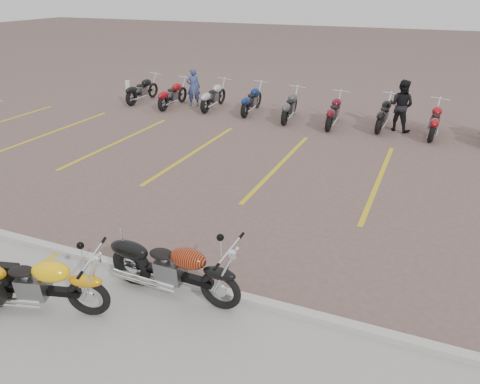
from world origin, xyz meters
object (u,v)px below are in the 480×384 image
at_px(person_b, 401,105).
at_px(bollard, 128,93).
at_px(flame_cruiser, 171,269).
at_px(person_a, 193,87).
at_px(yellow_cruiser, 35,285).

distance_m(person_b, bollard, 10.68).
bearing_deg(flame_cruiser, person_b, 79.43).
bearing_deg(person_b, flame_cruiser, 96.65).
height_order(flame_cruiser, person_a, person_a).
bearing_deg(yellow_cruiser, flame_cruiser, 19.30).
bearing_deg(bollard, person_a, 19.70).
height_order(yellow_cruiser, bollard, bollard).
relative_size(flame_cruiser, bollard, 2.35).
height_order(yellow_cruiser, person_a, person_a).
bearing_deg(flame_cruiser, bollard, 129.68).
xyz_separation_m(flame_cruiser, person_a, (-5.77, 11.44, 0.28)).
xyz_separation_m(person_a, person_b, (8.11, -0.36, 0.11)).
height_order(person_a, person_b, person_b).
bearing_deg(yellow_cruiser, person_b, 56.43).
xyz_separation_m(person_b, bollard, (-10.66, -0.56, -0.37)).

